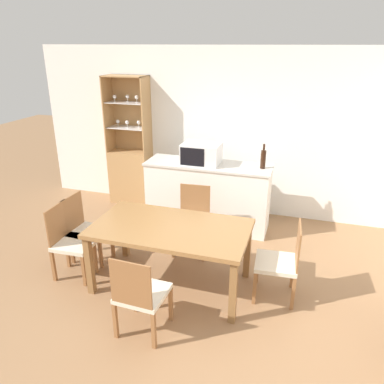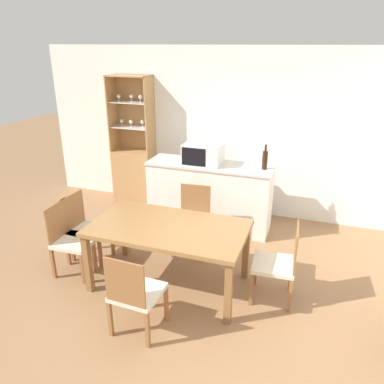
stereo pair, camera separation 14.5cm
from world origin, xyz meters
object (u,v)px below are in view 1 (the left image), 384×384
display_cabinet (131,167)px  dining_chair_side_left_near (72,241)px  microwave (201,154)px  wine_bottle (263,159)px  dining_chair_side_right_far (281,262)px  dining_table (171,233)px  dining_chair_head_near (140,294)px  dining_chair_head_far (192,220)px  dining_chair_side_left_far (85,230)px

display_cabinet → dining_chair_side_left_near: 2.25m
microwave → wine_bottle: size_ratio=1.56×
dining_chair_side_left_near → dining_chair_side_right_far: size_ratio=1.00×
dining_table → dining_chair_head_near: bearing=-90.1°
dining_chair_head_near → dining_chair_side_left_near: size_ratio=1.00×
display_cabinet → dining_chair_head_near: 3.25m
dining_chair_head_far → microwave: 1.02m
dining_table → display_cabinet: bearing=125.8°
wine_bottle → dining_chair_side_right_far: bearing=-73.9°
dining_table → dining_chair_side_right_far: dining_chair_side_right_far is taller
dining_chair_head_near → microwave: (-0.11, 2.36, 0.68)m
dining_table → wine_bottle: bearing=64.6°
display_cabinet → dining_chair_side_left_far: display_cabinet is taller
dining_chair_side_left_far → microwave: (1.07, 1.41, 0.68)m
microwave → dining_chair_head_far: bearing=-82.1°
dining_chair_side_right_far → wine_bottle: bearing=12.1°
display_cabinet → dining_chair_side_right_far: display_cabinet is taller
dining_chair_side_left_near → dining_table: bearing=94.3°
dining_table → dining_chair_side_right_far: bearing=7.0°
display_cabinet → dining_chair_head_near: bearing=-62.6°
dining_chair_head_near → dining_chair_head_far: 1.61m
dining_chair_head_far → dining_chair_side_right_far: same height
dining_chair_head_far → display_cabinet: bearing=-44.9°
dining_chair_side_left_far → wine_bottle: wine_bottle is taller
display_cabinet → wine_bottle: size_ratio=6.17×
dining_table → dining_chair_side_left_near: bearing=-173.1°
dining_table → microwave: bearing=94.0°
dining_chair_head_near → wine_bottle: wine_bottle is taller
dining_chair_side_left_near → dining_chair_head_far: same height
dining_chair_side_left_near → microwave: microwave is taller
dining_chair_head_far → microwave: size_ratio=1.62×
wine_bottle → microwave: bearing=-177.2°
dining_chair_side_right_far → display_cabinet: bearing=50.2°
wine_bottle → dining_chair_head_far: bearing=-133.8°
dining_chair_side_left_near → wine_bottle: 2.69m
display_cabinet → microwave: (1.38, -0.52, 0.49)m
dining_chair_head_far → wine_bottle: (0.76, 0.80, 0.67)m
dining_chair_side_right_far → dining_chair_head_near: bearing=124.8°
display_cabinet → dining_chair_side_left_far: size_ratio=2.43×
dining_chair_side_left_near → wine_bottle: size_ratio=2.54×
dining_table → dining_chair_side_left_near: 1.21m
dining_table → dining_chair_head_far: size_ratio=1.96×
dining_chair_side_left_far → microwave: size_ratio=1.62×
dining_chair_head_near → wine_bottle: size_ratio=2.54×
dining_chair_side_right_far → dining_table: bearing=93.0°
dining_table → dining_chair_head_near: 0.83m
dining_chair_side_left_far → dining_chair_side_left_near: bearing=2.3°
dining_chair_head_near → dining_chair_side_right_far: same height
dining_chair_head_far → dining_chair_side_left_near: bearing=34.4°
dining_chair_head_near → dining_chair_side_right_far: size_ratio=1.00×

